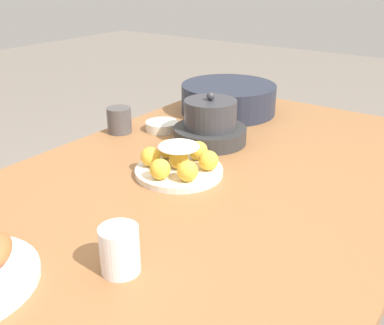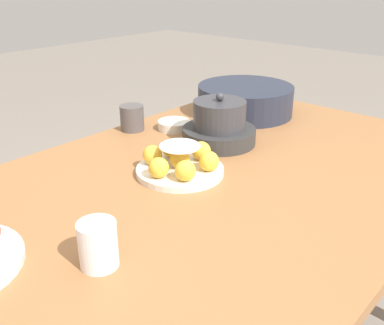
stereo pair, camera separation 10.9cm
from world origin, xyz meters
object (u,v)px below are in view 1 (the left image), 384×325
serving_bowl (228,98)px  cake_plate (179,163)px  cup_far (119,120)px  cup_near (120,250)px  sauce_bowl (162,126)px  warming_pot (210,125)px  dining_table (205,212)px

serving_bowl → cake_plate: bearing=-162.1°
cup_far → cup_near: bearing=-136.3°
serving_bowl → sauce_bowl: bearing=165.4°
sauce_bowl → cake_plate: bearing=-134.0°
serving_bowl → sauce_bowl: serving_bowl is taller
cup_far → warming_pot: bearing=-71.8°
cake_plate → cup_far: (0.14, 0.33, 0.01)m
serving_bowl → cup_far: (-0.37, 0.17, -0.01)m
cake_plate → serving_bowl: serving_bowl is taller
dining_table → warming_pot: bearing=30.7°
sauce_bowl → warming_pot: 0.18m
cup_far → serving_bowl: bearing=-24.4°
cup_near → cup_far: bearing=43.7°
cup_far → warming_pot: (0.09, -0.28, 0.01)m
cake_plate → cup_near: (-0.37, -0.15, 0.01)m
sauce_bowl → cup_far: bearing=133.5°
dining_table → sauce_bowl: bearing=54.5°
warming_pot → sauce_bowl: bearing=90.0°
cake_plate → sauce_bowl: 0.33m
cake_plate → cup_near: cup_near is taller
serving_bowl → warming_pot: 0.30m
cup_far → sauce_bowl: bearing=-46.5°
sauce_bowl → cup_near: size_ratio=1.22×
dining_table → cup_far: 0.45m
cake_plate → dining_table: bearing=-84.6°
serving_bowl → cup_near: serving_bowl is taller
serving_bowl → sauce_bowl: (-0.28, 0.07, -0.04)m
dining_table → serving_bowl: 0.58m
sauce_bowl → warming_pot: size_ratio=0.48×
warming_pot → dining_table: bearing=-149.3°
dining_table → warming_pot: 0.29m
warming_pot → cup_far: bearing=108.2°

